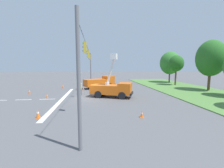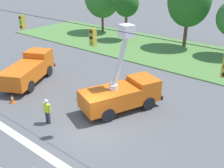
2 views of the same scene
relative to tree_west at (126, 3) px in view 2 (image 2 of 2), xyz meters
The scene contains 10 objects.
ground_plane 23.20m from the tree_west, 58.54° to the right, with size 200.00×200.00×0.00m, color #565659.
grass_verge 12.88m from the tree_west, ahead, with size 56.00×12.00×0.10m, color #517F3D.
signal_gantry 22.70m from the tree_west, 58.39° to the right, with size 26.20×0.33×7.20m.
tree_west is the anchor object (origin of this frame).
tree_centre 8.27m from the tree_west, 12.27° to the left, with size 5.31×4.59×8.95m.
utility_truck_bucket_lift 20.12m from the tree_west, 54.31° to the right, with size 4.26×6.28×6.12m.
utility_truck_support_near 17.90m from the tree_west, 82.81° to the right, with size 4.84×6.64×2.37m.
road_worker 22.87m from the tree_west, 66.72° to the right, with size 0.65×0.27×1.77m.
traffic_cone_mid_right 21.62m from the tree_west, 77.66° to the right, with size 0.36×0.36×0.68m.
traffic_cone_near_bucket 19.27m from the tree_west, 64.52° to the right, with size 0.36×0.36×0.82m.
Camera 2 is at (9.75, -10.19, 9.53)m, focal length 42.00 mm.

